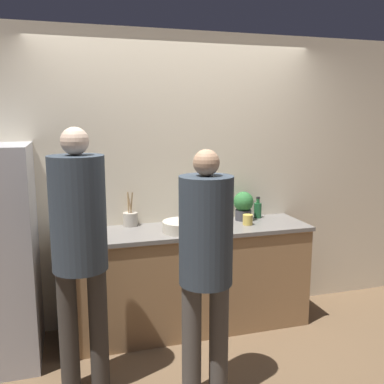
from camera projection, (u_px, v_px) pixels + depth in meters
ground_plane at (197, 345)px, 3.53m from camera, size 14.00×14.00×0.00m
wall_back at (177, 179)px, 3.90m from camera, size 5.20×0.06×2.60m
counter at (185, 278)px, 3.77m from camera, size 2.18×0.61×0.92m
person_left at (79, 236)px, 2.81m from camera, size 0.36×0.36×1.80m
person_center at (206, 254)px, 2.74m from camera, size 0.35×0.35×1.67m
fruit_bowl at (182, 226)px, 3.56m from camera, size 0.33×0.33×0.13m
utensil_crock at (130, 218)px, 3.75m from camera, size 0.13×0.13×0.30m
bottle_green at (258, 210)px, 4.05m from camera, size 0.07×0.07×0.20m
cup_blue at (97, 227)px, 3.52m from camera, size 0.07×0.07×0.10m
cup_yellow at (248, 220)px, 3.79m from camera, size 0.09×0.09×0.09m
potted_plant at (243, 205)px, 3.95m from camera, size 0.18×0.18×0.27m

